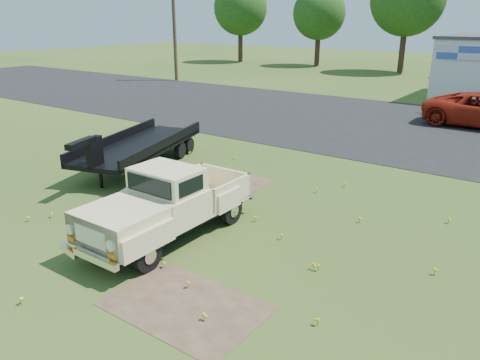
# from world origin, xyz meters

# --- Properties ---
(ground) EXTENTS (140.00, 140.00, 0.00)m
(ground) POSITION_xyz_m (0.00, 0.00, 0.00)
(ground) COLOR #344F19
(ground) RESTS_ON ground
(asphalt_lot) EXTENTS (90.00, 14.00, 0.02)m
(asphalt_lot) POSITION_xyz_m (0.00, 15.00, 0.00)
(asphalt_lot) COLOR black
(asphalt_lot) RESTS_ON ground
(dirt_patch_a) EXTENTS (3.00, 2.00, 0.01)m
(dirt_patch_a) POSITION_xyz_m (1.50, -3.00, 0.00)
(dirt_patch_a) COLOR #4B3728
(dirt_patch_a) RESTS_ON ground
(dirt_patch_b) EXTENTS (2.20, 1.60, 0.01)m
(dirt_patch_b) POSITION_xyz_m (-2.00, 3.50, 0.00)
(dirt_patch_b) COLOR #4B3728
(dirt_patch_b) RESTS_ON ground
(utility_pole_west) EXTENTS (1.60, 0.30, 9.00)m
(utility_pole_west) POSITION_xyz_m (-22.00, 22.00, 4.60)
(utility_pole_west) COLOR #412D1E
(utility_pole_west) RESTS_ON ground
(treeline_a) EXTENTS (6.40, 6.40, 9.52)m
(treeline_a) POSITION_xyz_m (-28.00, 40.00, 6.30)
(treeline_a) COLOR #3B251B
(treeline_a) RESTS_ON ground
(treeline_b) EXTENTS (5.76, 5.76, 8.57)m
(treeline_b) POSITION_xyz_m (-18.00, 41.00, 5.67)
(treeline_b) COLOR #3B251B
(treeline_b) RESTS_ON ground
(vintage_pickup_truck) EXTENTS (1.96, 5.01, 1.82)m
(vintage_pickup_truck) POSITION_xyz_m (-0.84, -0.95, 0.91)
(vintage_pickup_truck) COLOR beige
(vintage_pickup_truck) RESTS_ON ground
(flatbed_trailer) EXTENTS (4.00, 6.91, 1.79)m
(flatbed_trailer) POSITION_xyz_m (-5.85, 2.73, 0.89)
(flatbed_trailer) COLOR black
(flatbed_trailer) RESTS_ON ground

